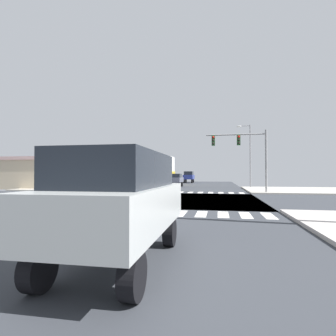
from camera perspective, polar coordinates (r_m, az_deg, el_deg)
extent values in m
cube|color=#33363C|center=(20.68, -0.80, -6.50)|extent=(14.00, 90.00, 0.05)
cube|color=#33363C|center=(20.68, -0.80, -6.50)|extent=(90.00, 12.00, 0.05)
cube|color=#B2ADA3|center=(33.45, 26.13, -4.18)|extent=(12.00, 12.00, 0.14)
cube|color=#B8B1A3|center=(36.47, -17.38, -3.99)|extent=(12.00, 12.00, 0.14)
cube|color=white|center=(16.92, -29.49, -7.44)|extent=(0.50, 2.00, 0.01)
cube|color=white|center=(16.30, -26.78, -7.71)|extent=(0.50, 2.00, 0.01)
cube|color=white|center=(15.72, -23.85, -7.99)|extent=(0.50, 2.00, 0.01)
cube|color=white|center=(15.18, -20.70, -8.26)|extent=(0.50, 2.00, 0.01)
cube|color=white|center=(14.69, -17.33, -8.52)|extent=(0.50, 2.00, 0.01)
cube|color=white|center=(14.26, -13.73, -8.77)|extent=(0.50, 2.00, 0.01)
cube|color=white|center=(13.88, -9.92, -8.99)|extent=(0.50, 2.00, 0.01)
cube|color=white|center=(13.57, -5.91, -9.19)|extent=(0.50, 2.00, 0.01)
cube|color=white|center=(13.32, -1.73, -9.34)|extent=(0.50, 2.00, 0.01)
cube|color=white|center=(13.15, 2.59, -9.45)|extent=(0.50, 2.00, 0.01)
cube|color=white|center=(13.05, 7.01, -9.51)|extent=(0.50, 2.00, 0.01)
cube|color=white|center=(13.02, 11.46, -9.51)|extent=(0.50, 2.00, 0.01)
cube|color=white|center=(13.08, 15.91, -9.45)|extent=(0.50, 2.00, 0.01)
cube|color=white|center=(13.21, 20.29, -9.34)|extent=(0.50, 2.00, 0.01)
cube|color=white|center=(29.59, -10.92, -4.82)|extent=(0.50, 2.00, 0.01)
cube|color=white|center=(29.24, -9.09, -4.87)|extent=(0.50, 2.00, 0.01)
cube|color=white|center=(28.92, -7.21, -4.91)|extent=(0.50, 2.00, 0.01)
cube|color=white|center=(28.63, -5.30, -4.96)|extent=(0.50, 2.00, 0.01)
cube|color=white|center=(28.38, -3.35, -4.99)|extent=(0.50, 2.00, 0.01)
cube|color=white|center=(28.15, -1.37, -5.03)|extent=(0.50, 2.00, 0.01)
cube|color=white|center=(27.97, 0.64, -5.05)|extent=(0.50, 2.00, 0.01)
cube|color=white|center=(27.81, 2.68, -5.07)|extent=(0.50, 2.00, 0.01)
cube|color=white|center=(27.69, 4.74, -5.09)|extent=(0.50, 2.00, 0.01)
cube|color=white|center=(27.61, 6.81, -5.09)|extent=(0.50, 2.00, 0.01)
cube|color=white|center=(27.56, 8.90, -5.09)|extent=(0.50, 2.00, 0.01)
cube|color=white|center=(27.55, 10.98, -5.09)|extent=(0.50, 2.00, 0.01)
cube|color=white|center=(27.58, 13.07, -5.08)|extent=(0.50, 2.00, 0.01)
cube|color=white|center=(27.64, 15.15, -5.06)|extent=(0.50, 2.00, 0.01)
cylinder|color=gray|center=(27.87, 19.85, 1.31)|extent=(0.20, 0.20, 6.14)
cylinder|color=gray|center=(27.79, 13.95, 6.80)|extent=(5.71, 0.14, 0.14)
cube|color=#1E5123|center=(27.74, 14.55, 5.67)|extent=(0.32, 0.40, 1.00)
sphere|color=red|center=(27.54, 14.58, 6.38)|extent=(0.22, 0.22, 0.22)
sphere|color=black|center=(27.50, 14.58, 5.73)|extent=(0.22, 0.22, 0.22)
sphere|color=black|center=(27.46, 14.59, 5.09)|extent=(0.22, 0.22, 0.22)
cube|color=#1E5123|center=(27.68, 9.45, 5.67)|extent=(0.32, 0.40, 1.00)
sphere|color=red|center=(27.48, 9.44, 6.37)|extent=(0.22, 0.22, 0.22)
sphere|color=black|center=(27.44, 9.44, 5.73)|extent=(0.22, 0.22, 0.22)
sphere|color=black|center=(27.40, 9.44, 5.09)|extent=(0.22, 0.22, 0.22)
cylinder|color=gray|center=(36.98, 16.84, 2.32)|extent=(0.16, 0.16, 8.23)
cylinder|color=gray|center=(37.36, 15.72, 8.47)|extent=(1.40, 0.10, 0.10)
ellipsoid|color=silver|center=(37.30, 14.64, 8.40)|extent=(0.60, 0.32, 0.20)
cube|color=#C1AF91|center=(39.72, -22.31, -1.27)|extent=(14.31, 10.13, 3.53)
cube|color=beige|center=(39.77, -22.29, 1.56)|extent=(14.61, 10.43, 0.40)
cube|color=black|center=(32.03, -13.22, -2.92)|extent=(0.24, 2.20, 1.80)
cylinder|color=black|center=(7.76, -11.41, -12.51)|extent=(0.26, 0.74, 0.74)
cylinder|color=black|center=(7.33, 0.35, -13.20)|extent=(0.26, 0.74, 0.74)
cylinder|color=black|center=(5.08, -25.48, -18.56)|extent=(0.26, 0.74, 0.74)
cylinder|color=black|center=(4.40, -7.44, -21.47)|extent=(0.26, 0.74, 0.74)
cube|color=#AFB3B1|center=(5.91, -9.99, -8.13)|extent=(1.96, 4.60, 0.88)
cube|color=black|center=(5.86, -9.96, -0.35)|extent=(1.69, 3.22, 0.72)
cylinder|color=black|center=(54.56, 5.02, -2.77)|extent=(0.26, 0.74, 0.74)
cylinder|color=black|center=(54.74, 3.38, -2.77)|extent=(0.26, 0.74, 0.74)
cylinder|color=black|center=(57.68, 5.32, -2.68)|extent=(0.26, 0.74, 0.74)
cylinder|color=black|center=(57.84, 3.77, -2.68)|extent=(0.26, 0.74, 0.74)
cube|color=navy|center=(56.18, 4.37, -1.90)|extent=(1.96, 4.60, 0.88)
cube|color=black|center=(56.18, 4.37, -1.08)|extent=(1.69, 3.22, 0.72)
cylinder|color=black|center=(44.04, -0.04, -3.12)|extent=(0.26, 0.80, 0.80)
cylinder|color=black|center=(44.44, -2.47, -3.10)|extent=(0.26, 0.80, 0.80)
cylinder|color=black|center=(48.86, 1.02, -2.93)|extent=(0.26, 0.80, 0.80)
cylinder|color=black|center=(49.21, -1.19, -2.91)|extent=(0.26, 0.80, 0.80)
cube|color=yellow|center=(46.60, -0.64, -1.61)|extent=(2.40, 7.20, 1.49)
cube|color=white|center=(47.69, -0.39, 0.84)|extent=(2.30, 4.18, 2.56)
cube|color=yellow|center=(44.50, -1.18, 0.29)|extent=(2.11, 2.02, 1.49)
cylinder|color=black|center=(37.18, 2.31, -3.57)|extent=(0.26, 0.68, 0.68)
cylinder|color=black|center=(37.41, 0.12, -3.56)|extent=(0.26, 0.68, 0.68)
cylinder|color=black|center=(40.07, 2.91, -3.40)|extent=(0.26, 0.68, 0.68)
cylinder|color=black|center=(40.29, 0.87, -3.38)|extent=(0.26, 0.68, 0.68)
cube|color=#535669|center=(38.71, 1.56, -2.48)|extent=(1.80, 4.30, 0.66)
cube|color=black|center=(38.70, 1.56, -1.59)|extent=(1.55, 2.24, 0.54)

